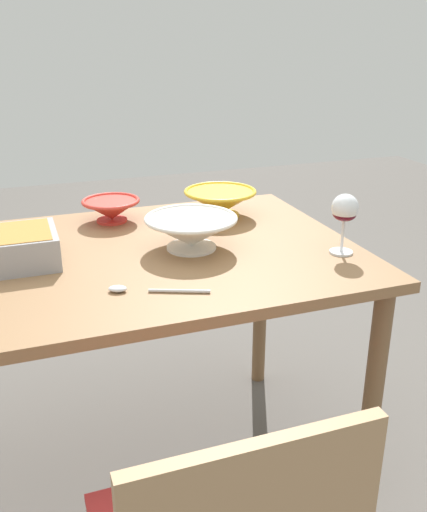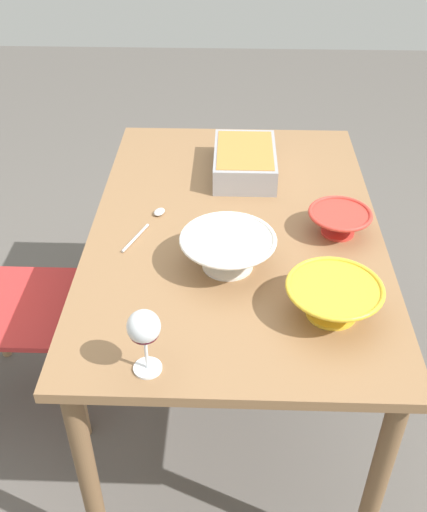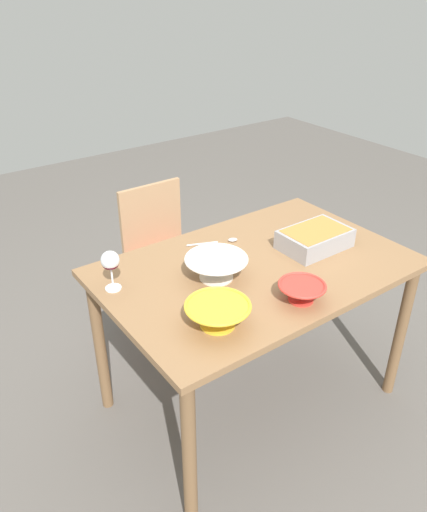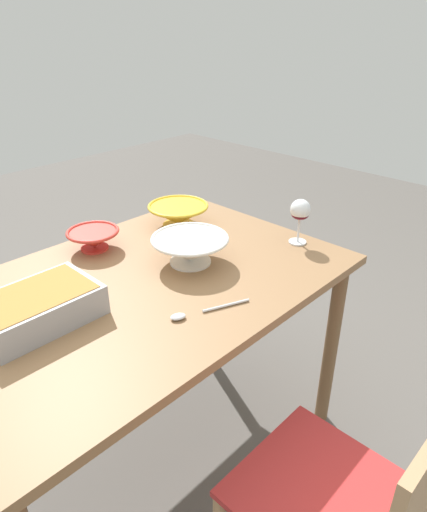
{
  "view_description": "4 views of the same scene",
  "coord_description": "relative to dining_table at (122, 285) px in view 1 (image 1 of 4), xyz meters",
  "views": [
    {
      "loc": [
        -0.25,
        -1.45,
        1.35
      ],
      "look_at": [
        0.22,
        -0.15,
        0.8
      ],
      "focal_mm": 39.69,
      "sensor_mm": 36.0,
      "label": 1
    },
    {
      "loc": [
        1.49,
        -0.02,
        1.79
      ],
      "look_at": [
        0.22,
        -0.06,
        0.82
      ],
      "focal_mm": 41.89,
      "sensor_mm": 36.0,
      "label": 2
    },
    {
      "loc": [
        1.24,
        1.4,
        1.88
      ],
      "look_at": [
        0.18,
        -0.07,
        0.84
      ],
      "focal_mm": 35.31,
      "sensor_mm": 36.0,
      "label": 3
    },
    {
      "loc": [
        -0.73,
        -1.02,
        1.51
      ],
      "look_at": [
        0.26,
        -0.08,
        0.8
      ],
      "focal_mm": 31.95,
      "sensor_mm": 36.0,
      "label": 4
    }
  ],
  "objects": [
    {
      "name": "dining_table",
      "position": [
        0.0,
        0.0,
        0.0
      ],
      "size": [
        1.32,
        0.86,
        0.77
      ],
      "color": "olive",
      "rests_on": "ground_plane"
    },
    {
      "name": "small_bowl",
      "position": [
        0.2,
        -0.02,
        0.14
      ],
      "size": [
        0.26,
        0.26,
        0.1
      ],
      "color": "white",
      "rests_on": "dining_table"
    },
    {
      "name": "mixing_bowl",
      "position": [
        0.38,
        0.24,
        0.14
      ],
      "size": [
        0.24,
        0.24,
        0.09
      ],
      "color": "yellow",
      "rests_on": "dining_table"
    },
    {
      "name": "serving_spoon",
      "position": [
        -0.01,
        -0.25,
        0.1
      ],
      "size": [
        0.23,
        0.11,
        0.01
      ],
      "color": "silver",
      "rests_on": "dining_table"
    },
    {
      "name": "ground_plane",
      "position": [
        0.0,
        0.0,
        -0.68
      ],
      "size": [
        8.0,
        8.0,
        0.0
      ],
      "primitive_type": "plane",
      "color": "#5B5651"
    },
    {
      "name": "wine_glass",
      "position": [
        0.58,
        -0.19,
        0.21
      ],
      "size": [
        0.07,
        0.07,
        0.17
      ],
      "color": "white",
      "rests_on": "dining_table"
    },
    {
      "name": "serving_bowl",
      "position": [
        0.03,
        0.3,
        0.13
      ],
      "size": [
        0.19,
        0.19,
        0.07
      ],
      "color": "red",
      "rests_on": "dining_table"
    }
  ]
}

